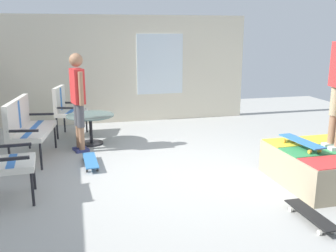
{
  "coord_description": "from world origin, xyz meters",
  "views": [
    {
      "loc": [
        -5.22,
        1.56,
        2.11
      ],
      "look_at": [
        0.3,
        0.22,
        0.7
      ],
      "focal_mm": 41.02,
      "sensor_mm": 36.0,
      "label": 1
    }
  ],
  "objects_px": {
    "skate_ramp": "(329,166)",
    "patio_bench": "(26,123)",
    "patio_chair_near_house": "(66,107)",
    "person_watching": "(78,95)",
    "patio_table": "(91,123)",
    "skateboard_spare": "(311,215)",
    "patio_chair_by_wall": "(1,155)",
    "skateboard_on_ramp": "(301,142)",
    "skateboard_by_bench": "(90,161)"
  },
  "relations": [
    {
      "from": "skateboard_spare",
      "to": "patio_chair_by_wall",
      "type": "bearing_deg",
      "value": 67.66
    },
    {
      "from": "patio_chair_by_wall",
      "to": "person_watching",
      "type": "relative_size",
      "value": 0.58
    },
    {
      "from": "skate_ramp",
      "to": "patio_bench",
      "type": "bearing_deg",
      "value": 63.73
    },
    {
      "from": "skate_ramp",
      "to": "patio_chair_near_house",
      "type": "relative_size",
      "value": 2.01
    },
    {
      "from": "person_watching",
      "to": "skateboard_by_bench",
      "type": "relative_size",
      "value": 2.16
    },
    {
      "from": "patio_bench",
      "to": "patio_chair_by_wall",
      "type": "height_order",
      "value": "same"
    },
    {
      "from": "patio_chair_near_house",
      "to": "patio_chair_by_wall",
      "type": "bearing_deg",
      "value": 166.64
    },
    {
      "from": "patio_bench",
      "to": "patio_chair_near_house",
      "type": "relative_size",
      "value": 1.29
    },
    {
      "from": "person_watching",
      "to": "patio_bench",
      "type": "bearing_deg",
      "value": 104.94
    },
    {
      "from": "patio_bench",
      "to": "patio_chair_near_house",
      "type": "height_order",
      "value": "same"
    },
    {
      "from": "patio_chair_by_wall",
      "to": "skateboard_spare",
      "type": "bearing_deg",
      "value": -112.34
    },
    {
      "from": "skateboard_spare",
      "to": "skateboard_on_ramp",
      "type": "xyz_separation_m",
      "value": [
        1.15,
        -0.56,
        0.5
      ]
    },
    {
      "from": "skateboard_by_bench",
      "to": "skateboard_on_ramp",
      "type": "bearing_deg",
      "value": -114.83
    },
    {
      "from": "person_watching",
      "to": "skateboard_by_bench",
      "type": "distance_m",
      "value": 1.27
    },
    {
      "from": "patio_bench",
      "to": "skateboard_on_ramp",
      "type": "distance_m",
      "value": 4.38
    },
    {
      "from": "patio_chair_near_house",
      "to": "person_watching",
      "type": "relative_size",
      "value": 0.58
    },
    {
      "from": "person_watching",
      "to": "skate_ramp",
      "type": "bearing_deg",
      "value": -124.56
    },
    {
      "from": "skateboard_by_bench",
      "to": "skateboard_on_ramp",
      "type": "xyz_separation_m",
      "value": [
        -1.34,
        -2.9,
        0.5
      ]
    },
    {
      "from": "skateboard_by_bench",
      "to": "skateboard_spare",
      "type": "bearing_deg",
      "value": -136.71
    },
    {
      "from": "patio_chair_near_house",
      "to": "patio_bench",
      "type": "bearing_deg",
      "value": 155.54
    },
    {
      "from": "skateboard_by_bench",
      "to": "patio_chair_by_wall",
      "type": "bearing_deg",
      "value": 133.86
    },
    {
      "from": "patio_bench",
      "to": "skateboard_on_ramp",
      "type": "bearing_deg",
      "value": -116.59
    },
    {
      "from": "patio_table",
      "to": "skateboard_spare",
      "type": "xyz_separation_m",
      "value": [
        -3.74,
        -2.28,
        -0.32
      ]
    },
    {
      "from": "skateboard_by_bench",
      "to": "person_watching",
      "type": "bearing_deg",
      "value": 9.04
    },
    {
      "from": "skate_ramp",
      "to": "patio_chair_near_house",
      "type": "distance_m",
      "value": 5.07
    },
    {
      "from": "person_watching",
      "to": "skateboard_on_ramp",
      "type": "distance_m",
      "value": 3.77
    },
    {
      "from": "person_watching",
      "to": "skateboard_on_ramp",
      "type": "bearing_deg",
      "value": -125.81
    },
    {
      "from": "patio_chair_by_wall",
      "to": "person_watching",
      "type": "distance_m",
      "value": 2.19
    },
    {
      "from": "person_watching",
      "to": "skateboard_spare",
      "type": "bearing_deg",
      "value": -143.39
    },
    {
      "from": "patio_bench",
      "to": "skateboard_on_ramp",
      "type": "height_order",
      "value": "patio_bench"
    },
    {
      "from": "skate_ramp",
      "to": "skateboard_by_bench",
      "type": "bearing_deg",
      "value": 65.39
    },
    {
      "from": "patio_bench",
      "to": "skateboard_spare",
      "type": "relative_size",
      "value": 1.64
    },
    {
      "from": "patio_chair_by_wall",
      "to": "skate_ramp",
      "type": "bearing_deg",
      "value": -95.61
    },
    {
      "from": "patio_chair_by_wall",
      "to": "patio_chair_near_house",
      "type": "bearing_deg",
      "value": -13.36
    },
    {
      "from": "skate_ramp",
      "to": "patio_chair_by_wall",
      "type": "distance_m",
      "value": 4.43
    },
    {
      "from": "person_watching",
      "to": "patio_chair_by_wall",
      "type": "bearing_deg",
      "value": 153.0
    },
    {
      "from": "patio_table",
      "to": "skateboard_on_ramp",
      "type": "height_order",
      "value": "skateboard_on_ramp"
    },
    {
      "from": "skate_ramp",
      "to": "skateboard_by_bench",
      "type": "relative_size",
      "value": 2.54
    },
    {
      "from": "patio_table",
      "to": "person_watching",
      "type": "distance_m",
      "value": 0.77
    },
    {
      "from": "patio_chair_near_house",
      "to": "person_watching",
      "type": "xyz_separation_m",
      "value": [
        -1.14,
        -0.25,
        0.41
      ]
    },
    {
      "from": "patio_bench",
      "to": "patio_chair_by_wall",
      "type": "distance_m",
      "value": 1.69
    },
    {
      "from": "person_watching",
      "to": "skateboard_on_ramp",
      "type": "relative_size",
      "value": 2.14
    },
    {
      "from": "patio_table",
      "to": "skateboard_spare",
      "type": "distance_m",
      "value": 4.39
    },
    {
      "from": "patio_table",
      "to": "patio_chair_near_house",
      "type": "bearing_deg",
      "value": 31.93
    },
    {
      "from": "patio_chair_near_house",
      "to": "patio_table",
      "type": "xyz_separation_m",
      "value": [
        -0.74,
        -0.46,
        -0.21
      ]
    },
    {
      "from": "patio_chair_near_house",
      "to": "patio_table",
      "type": "height_order",
      "value": "patio_chair_near_house"
    },
    {
      "from": "person_watching",
      "to": "skateboard_spare",
      "type": "xyz_separation_m",
      "value": [
        -3.34,
        -2.48,
        -0.94
      ]
    },
    {
      "from": "patio_chair_near_house",
      "to": "patio_chair_by_wall",
      "type": "distance_m",
      "value": 3.14
    },
    {
      "from": "patio_table",
      "to": "skateboard_on_ramp",
      "type": "relative_size",
      "value": 1.1
    },
    {
      "from": "skate_ramp",
      "to": "skateboard_on_ramp",
      "type": "bearing_deg",
      "value": 67.14
    }
  ]
}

